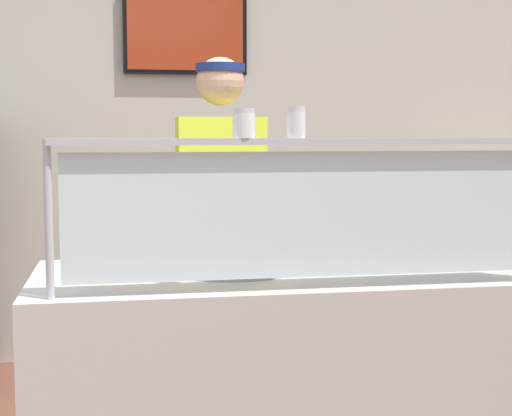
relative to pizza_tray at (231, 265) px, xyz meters
name	(u,v)px	position (x,y,z in m)	size (l,w,h in m)	color
shop_rear_unit	(214,144)	(0.22, 2.25, 0.39)	(6.22, 0.13, 2.70)	beige
serving_counter	(295,402)	(0.22, -0.06, -0.49)	(1.82, 0.76, 0.95)	#BCB7B2
sneeze_guard	(320,195)	(0.22, -0.38, 0.28)	(1.64, 0.06, 0.47)	#B2B5BC
pizza_tray	(231,265)	(0.00, 0.00, 0.00)	(0.46, 0.46, 0.04)	#9EA0A8
pizza_server	(233,260)	(0.01, -0.02, 0.02)	(0.07, 0.28, 0.01)	#ADAFB7
parmesan_shaker	(244,125)	(-0.01, -0.38, 0.49)	(0.07, 0.07, 0.09)	white
pepper_flake_shaker	(296,124)	(0.15, -0.38, 0.49)	(0.06, 0.06, 0.10)	white
worker_figure	(222,229)	(0.06, 0.69, 0.04)	(0.41, 0.50, 1.76)	#23232D
prep_shelf	(484,294)	(1.87, 1.76, -0.55)	(0.70, 0.55, 0.84)	#B7BABF
pizza_box_stack	(487,203)	(1.87, 1.76, 0.03)	(0.44, 0.42, 0.31)	tan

